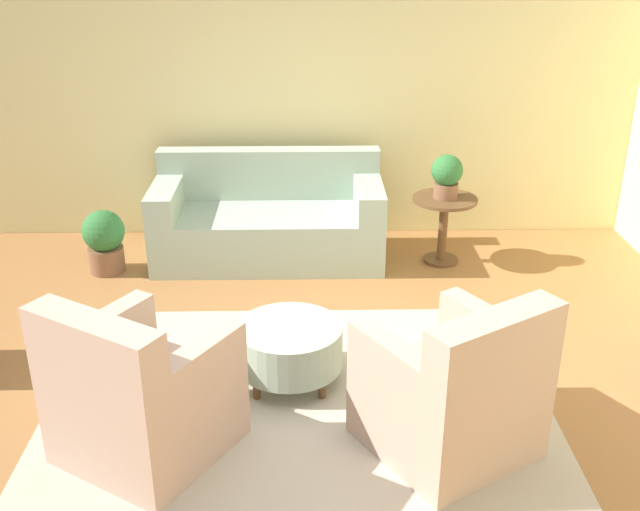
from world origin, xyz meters
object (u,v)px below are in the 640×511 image
at_px(couch, 269,221).
at_px(potted_plant_on_side_table, 447,175).
at_px(armchair_right, 455,394).
at_px(side_table, 444,218).
at_px(potted_plant_floor, 104,240).
at_px(armchair_left, 139,398).
at_px(ottoman_table, 289,346).

distance_m(couch, potted_plant_on_side_table, 1.65).
xyz_separation_m(armchair_right, side_table, (0.39, 2.68, 0.04)).
height_order(side_table, potted_plant_floor, side_table).
bearing_deg(potted_plant_floor, armchair_right, -44.14).
distance_m(armchair_left, potted_plant_on_side_table, 3.48).
relative_size(armchair_left, potted_plant_floor, 2.03).
distance_m(armchair_left, side_table, 3.45).
bearing_deg(ottoman_table, armchair_right, -37.84).
bearing_deg(armchair_right, armchair_left, 180.00).
xyz_separation_m(armchair_left, ottoman_table, (0.83, 0.74, -0.11)).
xyz_separation_m(couch, ottoman_table, (0.23, -2.10, -0.07)).
height_order(armchair_right, potted_plant_on_side_table, same).
xyz_separation_m(couch, potted_plant_on_side_table, (1.57, -0.16, 0.48)).
bearing_deg(ottoman_table, potted_plant_floor, 132.74).
xyz_separation_m(armchair_right, ottoman_table, (-0.95, 0.74, -0.11)).
bearing_deg(ottoman_table, side_table, 55.25).
distance_m(armchair_right, potted_plant_floor, 3.63).
xyz_separation_m(armchair_left, potted_plant_floor, (-0.82, 2.53, -0.08)).
relative_size(side_table, potted_plant_floor, 1.09).
relative_size(armchair_right, potted_plant_on_side_table, 2.95).
height_order(couch, ottoman_table, couch).
bearing_deg(potted_plant_on_side_table, couch, 174.28).
bearing_deg(potted_plant_floor, armchair_left, -72.05).
relative_size(potted_plant_on_side_table, potted_plant_floor, 0.69).
distance_m(armchair_right, ottoman_table, 1.21).
height_order(armchair_right, ottoman_table, armchair_right).
relative_size(couch, potted_plant_floor, 3.62).
distance_m(armchair_right, side_table, 2.71).
height_order(couch, armchair_right, armchair_right).
distance_m(ottoman_table, potted_plant_floor, 2.43).
height_order(couch, potted_plant_on_side_table, potted_plant_on_side_table).
height_order(couch, side_table, couch).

